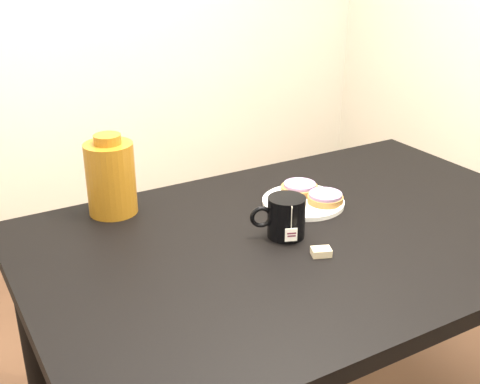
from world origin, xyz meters
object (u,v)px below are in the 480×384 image
Objects in this scene: plate at (303,201)px; bagel_front at (325,198)px; mug at (285,217)px; teabag_pouch at (321,252)px; bagel_back at (300,188)px; bagel_package at (111,177)px; table at (307,260)px.

bagel_front reaches higher than plate.
mug is 0.13m from teabag_pouch.
bagel_front is (0.02, -0.09, 0.00)m from bagel_back.
plate is at bearing 62.75° from teabag_pouch.
bagel_package is at bearing 161.84° from bagel_back.
bagel_front is 0.58m from bagel_package.
teabag_pouch is at bearing -54.24° from bagel_package.
mug is 0.47m from bagel_package.
bagel_package is at bearing 125.76° from teabag_pouch.
bagel_front is (0.13, 0.10, 0.11)m from table.
plate is at bearing 62.18° from mug.
plate reaches higher than table.
mug is at bearing -154.92° from bagel_front.
bagel_back is at bearing 60.80° from table.
bagel_front is at bearing -44.87° from plate.
bagel_back is 1.08× the size of bagel_front.
table is 0.56m from bagel_package.
teabag_pouch is (-0.16, -0.31, -0.02)m from bagel_back.
plate is 1.54× the size of mug.
teabag_pouch reaches higher than plate.
bagel_package is (-0.51, 0.26, 0.08)m from bagel_front.
bagel_back is 0.35m from teabag_pouch.
bagel_package is at bearing 153.50° from mug.
table is at bearing -119.20° from bagel_back.
mug is 0.68× the size of bagel_package.
plate is at bearing -24.37° from bagel_package.
teabag_pouch is 0.59m from bagel_package.
teabag_pouch is (-0.17, -0.21, -0.02)m from bagel_front.
mug is at bearing -133.34° from bagel_back.
bagel_front is at bearing 45.80° from mug.
table is 0.25m from bagel_back.
bagel_front is at bearing -26.48° from bagel_package.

